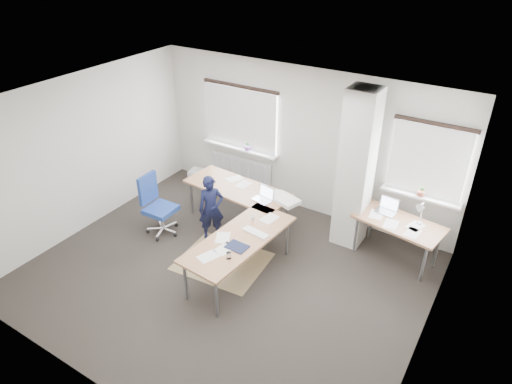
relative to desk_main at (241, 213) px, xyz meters
The scene contains 8 objects.
ground 1.05m from the desk_main, 76.08° to the right, with size 6.00×6.00×0.00m, color black.
room_shell 1.16m from the desk_main, 40.08° to the right, with size 6.04×5.04×2.82m.
floor_mat 0.87m from the desk_main, 94.56° to the right, with size 1.40×1.18×0.01m, color #91794F.
white_crate 2.61m from the desk_main, 144.48° to the left, with size 0.44×0.31×0.26m, color white.
desk_main is the anchor object (origin of this frame).
desk_side 2.58m from the desk_main, 24.86° to the left, with size 1.50×0.93×1.22m.
task_chair 1.60m from the desk_main, 164.71° to the right, with size 0.61×0.60×1.13m.
person 0.60m from the desk_main, behind, with size 0.45×0.29×1.22m, color black.
Camera 1 is at (3.42, -4.56, 4.84)m, focal length 32.00 mm.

